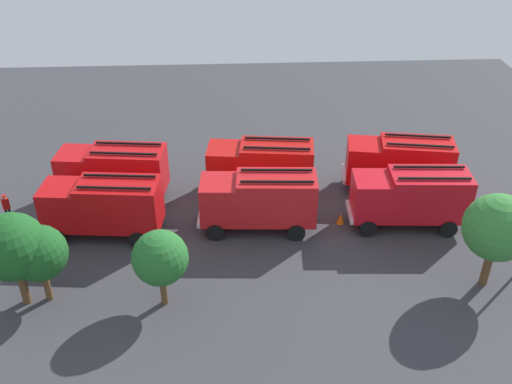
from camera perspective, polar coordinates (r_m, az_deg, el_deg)
The scene contains 16 objects.
ground_plane at distance 37.99m, azimuth -0.00°, elevation -1.79°, with size 56.43×56.43×0.00m, color #38383D.
fire_truck_0 at distance 40.33m, azimuth 13.98°, elevation 2.92°, with size 7.50×3.69×3.88m.
fire_truck_1 at distance 38.74m, azimuth 0.49°, elevation 2.68°, with size 7.43×3.40×3.88m.
fire_truck_2 at distance 39.27m, azimuth -13.90°, elevation 2.10°, with size 7.43×3.41×3.88m.
fire_truck_3 at distance 36.67m, azimuth 14.99°, elevation -0.37°, with size 7.33×3.09×3.88m.
fire_truck_4 at distance 35.11m, azimuth 0.31°, elevation -0.72°, with size 7.33×3.10×3.88m.
fire_truck_5 at distance 35.77m, azimuth -14.87°, elevation -1.25°, with size 7.40×3.32×3.88m.
firefighter_0 at distance 42.15m, azimuth -10.38°, elevation 2.93°, with size 0.35×0.47×1.79m.
firefighter_1 at distance 41.85m, azimuth -0.31°, elevation 3.32°, with size 0.48×0.40×1.83m.
firefighter_2 at distance 37.45m, azimuth 0.53°, elevation -0.45°, with size 0.48×0.41×1.82m.
firefighter_3 at distance 39.78m, azimuth -23.41°, elevation -1.28°, with size 0.48×0.44×1.82m.
tree_0 at distance 32.43m, azimuth 22.71°, elevation -3.29°, with size 3.58×3.58×5.55m.
tree_1 at distance 29.51m, azimuth -9.44°, elevation -6.45°, with size 2.87×2.87×4.45m.
tree_2 at distance 31.34m, azimuth -20.62°, elevation -5.70°, with size 2.91×2.91×4.51m.
tree_3 at distance 31.24m, azimuth -22.90°, elevation -5.04°, with size 3.48×3.48×5.39m.
traffic_cone_0 at distance 36.95m, azimuth 8.37°, elevation -2.58°, with size 0.51×0.51×0.73m, color #F2600C.
Camera 1 is at (1.66, 31.49, 21.18)m, focal length 40.55 mm.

